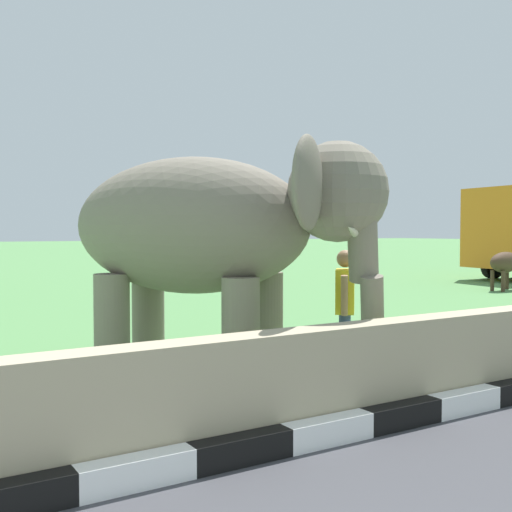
% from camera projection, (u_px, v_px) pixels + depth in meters
% --- Properties ---
extents(barrier_parapet, '(28.00, 0.36, 1.00)m').
position_uv_depth(barrier_parapet, '(233.00, 394.00, 5.39)').
color(barrier_parapet, tan).
rests_on(barrier_parapet, ground_plane).
extents(elephant, '(3.71, 3.92, 2.94)m').
position_uv_depth(elephant, '(217.00, 230.00, 7.68)').
color(elephant, gray).
rests_on(elephant, ground_plane).
extents(person_handler, '(0.51, 0.56, 1.66)m').
position_uv_depth(person_handler, '(345.00, 305.00, 8.25)').
color(person_handler, navy).
rests_on(person_handler, ground_plane).
extents(cow_near, '(1.92, 0.79, 1.23)m').
position_uv_depth(cow_near, '(506.00, 263.00, 19.87)').
color(cow_near, '#473323').
rests_on(cow_near, ground_plane).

